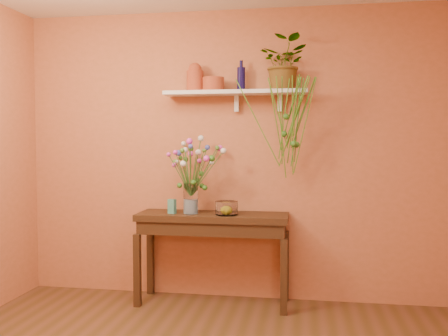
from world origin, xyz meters
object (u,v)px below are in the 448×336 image
object	(u,v)px
terracotta_jug	(195,78)
glass_bowl	(227,209)
blue_bottle	(241,79)
spider_plant	(285,64)
glass_vase	(191,201)
sideboard	(213,227)
bouquet	(195,160)

from	to	relation	value
terracotta_jug	glass_bowl	xyz separation A→B (m)	(0.32, -0.16, -1.18)
blue_bottle	terracotta_jug	bearing A→B (deg)	-175.44
spider_plant	glass_bowl	world-z (taller)	spider_plant
terracotta_jug	glass_vase	xyz separation A→B (m)	(-0.01, -0.14, -1.12)
sideboard	spider_plant	bearing A→B (deg)	10.20
bouquet	glass_bowl	size ratio (longest dim) A/B	2.72
spider_plant	bouquet	xyz separation A→B (m)	(-0.79, -0.15, -0.86)
glass_vase	bouquet	xyz separation A→B (m)	(0.04, 0.01, 0.37)
blue_bottle	glass_vase	world-z (taller)	blue_bottle
glass_vase	spider_plant	bearing A→B (deg)	10.72
sideboard	blue_bottle	bearing A→B (deg)	29.34
terracotta_jug	sideboard	bearing A→B (deg)	-28.82
terracotta_jug	bouquet	size ratio (longest dim) A/B	0.47
sideboard	spider_plant	distance (m)	1.60
sideboard	bouquet	bearing A→B (deg)	-167.76
terracotta_jug	glass_vase	distance (m)	1.13
glass_vase	bouquet	world-z (taller)	bouquet
sideboard	terracotta_jug	distance (m)	1.37
spider_plant	sideboard	bearing A→B (deg)	-169.80
terracotta_jug	blue_bottle	size ratio (longest dim) A/B	0.95
sideboard	glass_vase	xyz separation A→B (m)	(-0.19, -0.04, 0.24)
sideboard	glass_vase	size ratio (longest dim) A/B	4.94
spider_plant	glass_vase	bearing A→B (deg)	-169.28
terracotta_jug	blue_bottle	xyz separation A→B (m)	(0.42, 0.03, -0.01)
terracotta_jug	glass_bowl	size ratio (longest dim) A/B	1.29
terracotta_jug	spider_plant	world-z (taller)	spider_plant
bouquet	glass_vase	bearing A→B (deg)	-166.85
spider_plant	glass_bowl	distance (m)	1.39
terracotta_jug	bouquet	xyz separation A→B (m)	(0.03, -0.13, -0.75)
glass_bowl	glass_vase	bearing A→B (deg)	177.40
sideboard	terracotta_jug	bearing A→B (deg)	151.18
blue_bottle	spider_plant	xyz separation A→B (m)	(0.40, -0.02, 0.12)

